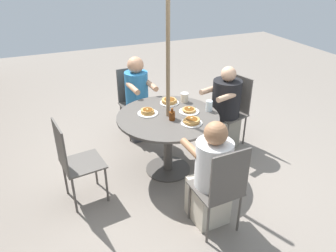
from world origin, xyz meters
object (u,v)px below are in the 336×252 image
Objects in this scene: diner_north at (224,112)px; pancake_plate_d at (189,111)px; drinking_glass_a at (209,106)px; pancake_plate_b at (148,112)px; patio_chair_east at (133,98)px; pancake_plate_a at (169,101)px; patio_table at (168,126)px; diner_east at (138,101)px; patio_chair_north at (233,107)px; patio_chair_west at (221,186)px; coffee_cup at (184,97)px; syrup_bottle at (172,115)px; diner_west at (211,178)px; patio_chair_south at (73,159)px; pancake_plate_c at (192,121)px.

diner_north is 0.73m from pancake_plate_d.
pancake_plate_b is at bearing 74.00° from drinking_glass_a.
pancake_plate_a is (-0.80, -0.22, 0.23)m from patio_chair_east.
patio_table is 0.94m from diner_east.
patio_table is 1.11m from patio_chair_north.
diner_north is at bearing 140.60° from diner_east.
patio_chair_west is 1.16m from drinking_glass_a.
patio_chair_north is at bearing -89.25° from coffee_cup.
syrup_bottle is 1.11× the size of drinking_glass_a.
patio_chair_west is 4.07× the size of pancake_plate_a.
diner_north reaches higher than syrup_bottle.
patio_table is at bearing -123.86° from pancake_plate_b.
diner_west reaches higher than pancake_plate_d.
diner_west is at bearing 166.68° from pancake_plate_d.
diner_west is (-0.78, -1.14, -0.03)m from patio_chair_south.
pancake_plate_a is 2.05× the size of coffee_cup.
pancake_plate_a is at bearing 82.64° from diner_west.
patio_chair_east is 8.34× the size of coffee_cup.
patio_chair_north is 0.73m from drinking_glass_a.
syrup_bottle is (1.00, 0.05, 0.26)m from patio_chair_west.
patio_table is at bearing 90.00° from patio_chair_west.
pancake_plate_c is 1.88× the size of drinking_glass_a.
drinking_glass_a is at bearing -156.28° from coffee_cup.
diner_west is 1.02m from drinking_glass_a.
patio_chair_east is 4.07× the size of pancake_plate_c.
patio_table is 0.29m from pancake_plate_b.
patio_table is 1.23× the size of patio_chair_south.
patio_chair_east is 4.07× the size of pancake_plate_d.
patio_chair_north is 1.30m from diner_east.
patio_table is 1.05× the size of diner_west.
drinking_glass_a is (-0.06, -0.49, 0.20)m from patio_table.
diner_west is 8.06× the size of syrup_bottle.
patio_chair_north is 0.95m from pancake_plate_a.
patio_chair_north is 2.21m from patio_chair_south.
patio_chair_west is 1.03m from syrup_bottle.
pancake_plate_d is (-1.11, -0.33, 0.22)m from patio_chair_east.
patio_chair_west is 7.63× the size of drinking_glass_a.
pancake_plate_d is (1.10, -0.21, 0.22)m from patio_chair_west.
patio_chair_west is at bearing 89.38° from diner_east.
pancake_plate_a is at bearing -19.21° from syrup_bottle.
pancake_plate_b is at bearing 56.14° from patio_table.
diner_north is 4.83× the size of pancake_plate_d.
patio_chair_north is at bearing 140.70° from patio_chair_east.
coffee_cup is at bearing -98.45° from pancake_plate_a.
patio_chair_west is 0.87m from pancake_plate_c.
patio_chair_south is at bearing 107.42° from pancake_plate_b.
pancake_plate_c is at bearing 106.66° from patio_chair_north.
pancake_plate_d is 0.30m from coffee_cup.
syrup_bottle is (-1.22, -0.07, 0.26)m from patio_chair_east.
pancake_plate_a is at bearing 20.17° from pancake_plate_d.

